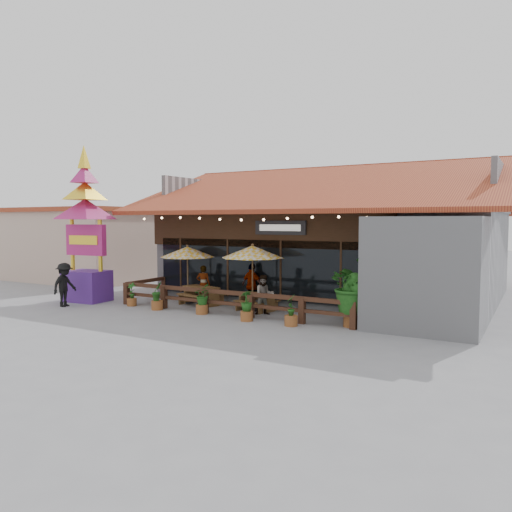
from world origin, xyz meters
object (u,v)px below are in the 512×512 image
Objects in this scene: picnic_table_right at (257,299)px; thai_sign_tower at (85,213)px; tropical_plant at (353,287)px; pedestrian at (64,285)px; umbrella_left at (187,252)px; picnic_table_left at (201,292)px; umbrella_right at (253,252)px.

picnic_table_right is 8.39m from thai_sign_tower.
pedestrian is (-11.42, -2.06, -0.43)m from tropical_plant.
umbrella_left reaches higher than pedestrian.
picnic_table_right is (2.67, -0.03, -0.06)m from picnic_table_left.
thai_sign_tower reaches higher than picnic_table_left.
umbrella_right is 7.80m from pedestrian.
tropical_plant reaches higher than picnic_table_right.
picnic_table_right is at bearing -0.67° from picnic_table_left.
pedestrian is at bearing -157.10° from picnic_table_right.
tropical_plant is (4.35, -0.94, -0.95)m from umbrella_right.
umbrella_right reaches higher than tropical_plant.
umbrella_right is 3.06m from picnic_table_left.
umbrella_right is at bearing 167.86° from tropical_plant.
tropical_plant is (4.19, -1.00, 0.86)m from picnic_table_right.
umbrella_right is 1.82× the size of pedestrian.
thai_sign_tower is 3.24m from pedestrian.
thai_sign_tower is 3.12× the size of tropical_plant.
picnic_table_right is (3.43, -0.12, -1.70)m from umbrella_left.
picnic_table_left is 0.83× the size of tropical_plant.
picnic_table_right is (0.16, 0.06, -1.82)m from umbrella_right.
picnic_table_right is 0.89× the size of pedestrian.
umbrella_right reaches higher than umbrella_left.
thai_sign_tower is at bearing -176.82° from tropical_plant.
thai_sign_tower reaches higher than umbrella_right.
umbrella_left reaches higher than tropical_plant.
pedestrian reaches higher than picnic_table_right.
thai_sign_tower is (-7.36, -1.59, 1.53)m from umbrella_right.
tropical_plant is 1.30× the size of pedestrian.
picnic_table_right is 0.22× the size of thai_sign_tower.
umbrella_left reaches higher than picnic_table_left.
umbrella_left is 0.85× the size of umbrella_right.
umbrella_left is 1.74× the size of picnic_table_right.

